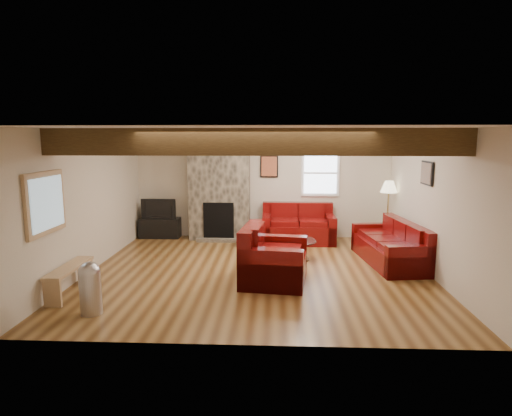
# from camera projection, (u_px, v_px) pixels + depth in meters

# --- Properties ---
(room) EXTENTS (8.00, 8.00, 8.00)m
(room) POSITION_uv_depth(u_px,v_px,m) (258.00, 203.00, 7.44)
(room) COLOR brown
(room) RESTS_ON ground
(floor) EXTENTS (6.00, 6.00, 0.00)m
(floor) POSITION_uv_depth(u_px,v_px,m) (258.00, 272.00, 7.65)
(floor) COLOR brown
(floor) RESTS_ON ground
(oak_beam) EXTENTS (6.00, 0.36, 0.38)m
(oak_beam) POSITION_uv_depth(u_px,v_px,m) (254.00, 142.00, 6.04)
(oak_beam) COLOR #33210F
(oak_beam) RESTS_ON room
(chimney_breast) EXTENTS (1.40, 0.67, 2.50)m
(chimney_breast) POSITION_uv_depth(u_px,v_px,m) (220.00, 187.00, 9.95)
(chimney_breast) COLOR #37332B
(chimney_breast) RESTS_ON floor
(back_window) EXTENTS (0.90, 0.08, 1.10)m
(back_window) POSITION_uv_depth(u_px,v_px,m) (320.00, 173.00, 10.01)
(back_window) COLOR white
(back_window) RESTS_ON room
(hatch_window) EXTENTS (0.08, 1.00, 0.90)m
(hatch_window) POSITION_uv_depth(u_px,v_px,m) (46.00, 203.00, 6.07)
(hatch_window) COLOR #A88258
(hatch_window) RESTS_ON room
(ceiling_dome) EXTENTS (0.40, 0.40, 0.18)m
(ceiling_dome) POSITION_uv_depth(u_px,v_px,m) (307.00, 134.00, 8.10)
(ceiling_dome) COLOR white
(ceiling_dome) RESTS_ON room
(artwork_back) EXTENTS (0.42, 0.06, 0.52)m
(artwork_back) POSITION_uv_depth(u_px,v_px,m) (269.00, 166.00, 10.04)
(artwork_back) COLOR black
(artwork_back) RESTS_ON room
(artwork_right) EXTENTS (0.06, 0.55, 0.42)m
(artwork_right) POSITION_uv_depth(u_px,v_px,m) (426.00, 173.00, 7.52)
(artwork_right) COLOR black
(artwork_right) RESTS_ON room
(sofa_three) EXTENTS (1.10, 2.14, 0.79)m
(sofa_three) POSITION_uv_depth(u_px,v_px,m) (389.00, 243.00, 8.13)
(sofa_three) COLOR #400407
(sofa_three) RESTS_ON floor
(loveseat) EXTENTS (1.64, 0.94, 0.87)m
(loveseat) POSITION_uv_depth(u_px,v_px,m) (298.00, 223.00, 9.74)
(loveseat) COLOR #400407
(loveseat) RESTS_ON floor
(armchair_red) EXTENTS (1.15, 1.28, 0.94)m
(armchair_red) POSITION_uv_depth(u_px,v_px,m) (274.00, 255.00, 7.03)
(armchair_red) COLOR #400407
(armchair_red) RESTS_ON floor
(coffee_table) EXTENTS (0.81, 0.81, 0.42)m
(coffee_table) POSITION_uv_depth(u_px,v_px,m) (295.00, 250.00, 8.35)
(coffee_table) COLOR #422715
(coffee_table) RESTS_ON floor
(tv_cabinet) EXTENTS (0.95, 0.38, 0.48)m
(tv_cabinet) POSITION_uv_depth(u_px,v_px,m) (160.00, 228.00, 10.21)
(tv_cabinet) COLOR black
(tv_cabinet) RESTS_ON floor
(television) EXTENTS (0.82, 0.11, 0.47)m
(television) POSITION_uv_depth(u_px,v_px,m) (159.00, 208.00, 10.14)
(television) COLOR black
(television) RESTS_ON tv_cabinet
(floor_lamp) EXTENTS (0.37, 0.37, 1.43)m
(floor_lamp) POSITION_uv_depth(u_px,v_px,m) (389.00, 190.00, 9.42)
(floor_lamp) COLOR #A78F45
(floor_lamp) RESTS_ON floor
(pine_bench) EXTENTS (0.27, 1.15, 0.43)m
(pine_bench) POSITION_uv_depth(u_px,v_px,m) (70.00, 280.00, 6.54)
(pine_bench) COLOR #A88258
(pine_bench) RESTS_ON floor
(pedal_bin) EXTENTS (0.37, 0.37, 0.73)m
(pedal_bin) POSITION_uv_depth(u_px,v_px,m) (90.00, 288.00, 5.77)
(pedal_bin) COLOR #B5B4BA
(pedal_bin) RESTS_ON floor
(coal_bucket) EXTENTS (0.32, 0.32, 0.30)m
(coal_bucket) POSITION_uv_depth(u_px,v_px,m) (243.00, 240.00, 9.41)
(coal_bucket) COLOR slate
(coal_bucket) RESTS_ON floor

